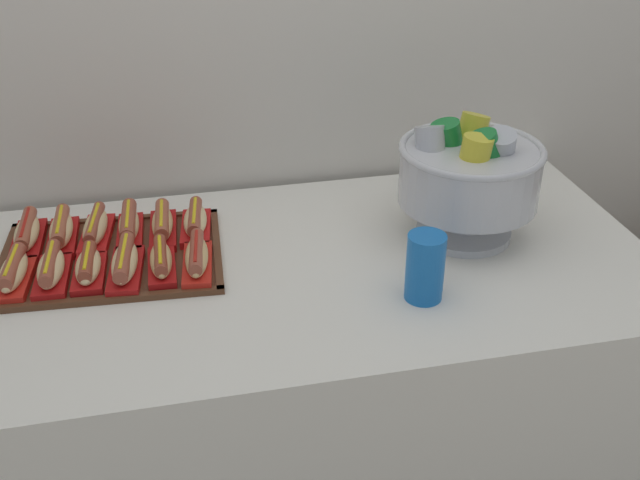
% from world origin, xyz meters
% --- Properties ---
extents(buffet_table, '(1.52, 0.80, 0.75)m').
position_xyz_m(buffet_table, '(0.00, 0.00, 0.40)').
color(buffet_table, white).
rests_on(buffet_table, ground_plane).
extents(serving_tray, '(0.50, 0.39, 0.01)m').
position_xyz_m(serving_tray, '(-0.43, 0.11, 0.76)').
color(serving_tray, '#56331E').
rests_on(serving_tray, buffet_table).
extents(hot_dog_0, '(0.08, 0.17, 0.06)m').
position_xyz_m(hot_dog_0, '(-0.62, 0.04, 0.79)').
color(hot_dog_0, red).
rests_on(hot_dog_0, serving_tray).
extents(hot_dog_1, '(0.07, 0.17, 0.06)m').
position_xyz_m(hot_dog_1, '(-0.55, 0.03, 0.79)').
color(hot_dog_1, '#B21414').
rests_on(hot_dog_1, serving_tray).
extents(hot_dog_2, '(0.07, 0.16, 0.06)m').
position_xyz_m(hot_dog_2, '(-0.47, 0.03, 0.78)').
color(hot_dog_2, '#B21414').
rests_on(hot_dog_2, serving_tray).
extents(hot_dog_3, '(0.08, 0.19, 0.06)m').
position_xyz_m(hot_dog_3, '(-0.40, 0.02, 0.79)').
color(hot_dog_3, '#B21414').
rests_on(hot_dog_3, serving_tray).
extents(hot_dog_4, '(0.06, 0.16, 0.06)m').
position_xyz_m(hot_dog_4, '(-0.32, 0.02, 0.79)').
color(hot_dog_4, '#B21414').
rests_on(hot_dog_4, serving_tray).
extents(hot_dog_5, '(0.08, 0.18, 0.06)m').
position_xyz_m(hot_dog_5, '(-0.25, 0.01, 0.79)').
color(hot_dog_5, red).
rests_on(hot_dog_5, serving_tray).
extents(hot_dog_6, '(0.07, 0.18, 0.06)m').
position_xyz_m(hot_dog_6, '(-0.61, 0.20, 0.79)').
color(hot_dog_6, '#B21414').
rests_on(hot_dog_6, serving_tray).
extents(hot_dog_7, '(0.06, 0.18, 0.06)m').
position_xyz_m(hot_dog_7, '(-0.54, 0.20, 0.79)').
color(hot_dog_7, '#B21414').
rests_on(hot_dog_7, serving_tray).
extents(hot_dog_8, '(0.08, 0.19, 0.06)m').
position_xyz_m(hot_dog_8, '(-0.46, 0.19, 0.79)').
color(hot_dog_8, red).
rests_on(hot_dog_8, serving_tray).
extents(hot_dog_9, '(0.06, 0.17, 0.06)m').
position_xyz_m(hot_dog_9, '(-0.39, 0.19, 0.79)').
color(hot_dog_9, red).
rests_on(hot_dog_9, serving_tray).
extents(hot_dog_10, '(0.07, 0.18, 0.06)m').
position_xyz_m(hot_dog_10, '(-0.31, 0.18, 0.79)').
color(hot_dog_10, '#B21414').
rests_on(hot_dog_10, serving_tray).
extents(hot_dog_11, '(0.08, 0.17, 0.06)m').
position_xyz_m(hot_dog_11, '(-0.24, 0.18, 0.79)').
color(hot_dog_11, red).
rests_on(hot_dog_11, serving_tray).
extents(punch_bowl, '(0.32, 0.32, 0.28)m').
position_xyz_m(punch_bowl, '(0.37, 0.05, 0.91)').
color(punch_bowl, silver).
rests_on(punch_bowl, buffet_table).
extents(cup_stack, '(0.08, 0.08, 0.14)m').
position_xyz_m(cup_stack, '(0.19, -0.18, 0.82)').
color(cup_stack, blue).
rests_on(cup_stack, buffet_table).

